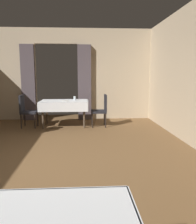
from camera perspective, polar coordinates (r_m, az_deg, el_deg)
ground at (r=3.96m, az=-16.94°, el=-13.10°), size 10.08×10.08×0.00m
wall_back at (r=7.80m, az=-10.29°, el=9.28°), size 6.40×0.27×3.00m
dining_table_mid at (r=6.70m, az=-8.44°, el=2.04°), size 1.38×0.90×0.75m
chair_mid_right at (r=6.61m, az=0.86°, el=0.81°), size 0.44×0.44×0.93m
chair_mid_left at (r=6.79m, az=-17.57°, el=0.61°), size 0.44×0.44×0.93m
plate_mid_a at (r=6.59m, az=-8.26°, el=2.81°), size 0.19×0.19×0.01m
glass_mid_b at (r=6.77m, az=-5.87°, el=3.47°), size 0.07×0.07×0.12m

